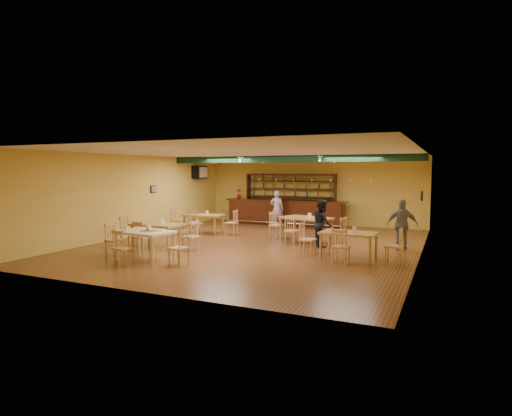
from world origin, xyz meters
The scene contains 23 objects.
floor centered at (0.00, 0.00, 0.00)m, with size 12.00×12.00×0.00m, color #532817.
ceiling_beam centered at (0.00, 2.80, 2.87)m, with size 10.00×0.30×0.25m, color black.
track_rail_left centered at (-1.80, 3.40, 2.94)m, with size 0.05×2.50×0.05m, color silver.
track_rail_right centered at (1.40, 3.40, 2.94)m, with size 0.05×2.50×0.05m, color silver.
ac_unit centered at (-4.80, 4.20, 2.35)m, with size 0.34×0.70×0.48m, color silver.
picture_left centered at (-4.97, 1.00, 1.70)m, with size 0.04×0.34×0.28m, color black.
picture_right centered at (4.97, 0.50, 1.70)m, with size 0.04×0.34×0.28m, color black.
bar_counter centered at (-0.98, 5.15, 0.56)m, with size 5.50×0.85×1.13m, color #33160A.
back_bar_hutch centered at (-0.98, 5.78, 1.14)m, with size 4.26×0.40×2.28m, color #33160A.
poinsettia centered at (-3.28, 5.15, 1.35)m, with size 0.24×0.24×0.43m, color #B31014.
dining_table_a centered at (-2.99, 1.51, 0.36)m, with size 1.46×0.87×0.73m, color #B07F3E.
dining_table_b centered at (1.24, 1.26, 0.42)m, with size 1.68×1.01×0.84m, color #B07F3E.
dining_table_c centered at (-2.58, -1.88, 0.39)m, with size 1.56×0.94×0.78m, color #B07F3E.
dining_table_d centered at (3.21, -1.07, 0.37)m, with size 1.50×0.90×0.75m, color #B07F3E.
near_table centered at (-1.75, -3.54, 0.40)m, with size 1.51×0.97×0.81m, color beige.
pizza_tray centered at (-1.64, -3.54, 0.82)m, with size 0.40×0.40×0.01m, color silver.
parmesan_shaker centered at (-2.24, -3.70, 0.86)m, with size 0.07×0.07×0.11m, color #EAE5C6.
napkin_stack centered at (-1.37, -3.33, 0.82)m, with size 0.20×0.15×0.03m, color white.
pizza_server centered at (-1.48, -3.49, 0.83)m, with size 0.32×0.09×0.00m, color silver.
side_plate centered at (-1.16, -3.76, 0.81)m, with size 0.22×0.22×0.01m, color white.
patron_bar centered at (-1.05, 4.33, 0.79)m, with size 0.58×0.38×1.58m, color #A253B3.
patron_right_a centered at (2.04, 0.46, 0.76)m, with size 0.73×0.57×1.51m, color black.
patron_right_b centered at (4.41, 0.93, 0.78)m, with size 0.92×0.38×1.56m, color slate.
Camera 1 is at (5.70, -12.70, 2.43)m, focal length 30.05 mm.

